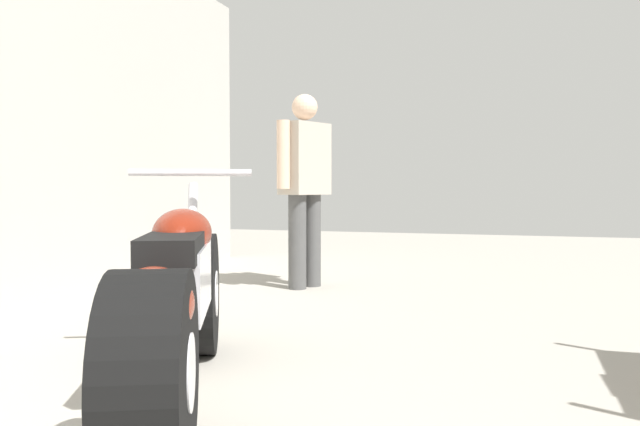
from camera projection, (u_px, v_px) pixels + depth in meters
name	position (u px, v px, depth m)	size (l,w,h in m)	color
ground_plane	(374.00, 354.00, 3.36)	(17.25, 17.25, 0.00)	#9E998E
motorcycle_maroon_cruiser	(176.00, 306.00, 2.60)	(1.06, 1.99, 0.97)	black
mechanic_in_blue	(305.00, 179.00, 5.52)	(0.38, 0.66, 1.67)	#4C4C4C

